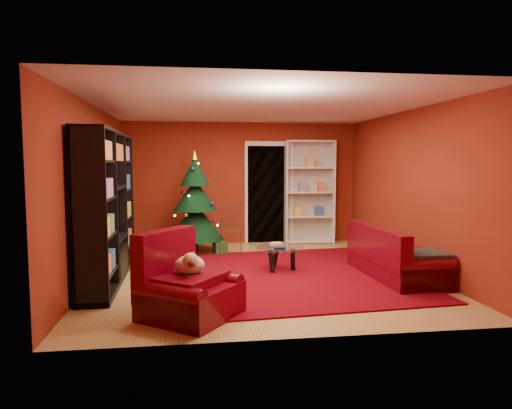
{
  "coord_description": "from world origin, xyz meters",
  "views": [
    {
      "loc": [
        -1.01,
        -7.04,
        1.74
      ],
      "look_at": [
        0.0,
        0.4,
        1.05
      ],
      "focal_mm": 32.0,
      "sensor_mm": 36.0,
      "label": 1
    }
  ],
  "objects": [
    {
      "name": "gift_box_green",
      "position": [
        -0.54,
        1.6,
        0.12
      ],
      "size": [
        0.29,
        0.29,
        0.23
      ],
      "primitive_type": "cube",
      "rotation": [
        0.0,
        0.0,
        0.28
      ],
      "color": "#1D521F",
      "rests_on": "floor"
    },
    {
      "name": "gift_box_red",
      "position": [
        -1.33,
        2.59,
        0.1
      ],
      "size": [
        0.21,
        0.21,
        0.2
      ],
      "primitive_type": "cube",
      "rotation": [
        0.0,
        0.0,
        0.06
      ],
      "color": "maroon",
      "rests_on": "floor"
    },
    {
      "name": "wall_back",
      "position": [
        0.0,
        2.77,
        1.3
      ],
      "size": [
        5.0,
        0.05,
        2.6
      ],
      "primitive_type": "cube",
      "color": "maroon",
      "rests_on": "ground"
    },
    {
      "name": "media_unit",
      "position": [
        -2.27,
        -0.11,
        1.09
      ],
      "size": [
        0.5,
        2.86,
        2.18
      ],
      "primitive_type": null,
      "rotation": [
        0.0,
        0.0,
        0.02
      ],
      "color": "black",
      "rests_on": "floor"
    },
    {
      "name": "white_bookshelf",
      "position": [
        1.46,
        2.57,
        1.11
      ],
      "size": [
        1.07,
        0.43,
        2.27
      ],
      "primitive_type": null,
      "rotation": [
        0.0,
        0.0,
        -0.05
      ],
      "color": "white",
      "rests_on": "floor"
    },
    {
      "name": "coffee_table",
      "position": [
        0.34,
        0.05,
        0.2
      ],
      "size": [
        0.88,
        0.88,
        0.47
      ],
      "primitive_type": null,
      "rotation": [
        0.0,
        0.0,
        0.17
      ],
      "color": "gray",
      "rests_on": "rug"
    },
    {
      "name": "doorway",
      "position": [
        0.6,
        2.73,
        1.05
      ],
      "size": [
        1.06,
        0.6,
        2.16
      ],
      "primitive_type": null,
      "color": "black",
      "rests_on": "floor"
    },
    {
      "name": "wall_right",
      "position": [
        2.52,
        0.0,
        1.3
      ],
      "size": [
        0.05,
        5.5,
        2.6
      ],
      "primitive_type": "cube",
      "color": "maroon",
      "rests_on": "ground"
    },
    {
      "name": "christmas_tree",
      "position": [
        -1.0,
        1.89,
        0.96
      ],
      "size": [
        1.48,
        1.48,
        1.99
      ],
      "primitive_type": null,
      "rotation": [
        0.0,
        0.0,
        0.43
      ],
      "color": "black",
      "rests_on": "floor"
    },
    {
      "name": "rug",
      "position": [
        0.55,
        -0.23,
        0.01
      ],
      "size": [
        3.51,
        4.0,
        0.02
      ],
      "primitive_type": "cube",
      "rotation": [
        0.0,
        0.0,
        0.07
      ],
      "color": "#65010D",
      "rests_on": "floor"
    },
    {
      "name": "floor",
      "position": [
        0.0,
        0.0,
        -0.03
      ],
      "size": [
        5.0,
        5.5,
        0.05
      ],
      "primitive_type": "cube",
      "color": "#AA8549",
      "rests_on": "ground"
    },
    {
      "name": "sofa",
      "position": [
        2.02,
        -0.58,
        0.4
      ],
      "size": [
        0.91,
        1.9,
        0.8
      ],
      "primitive_type": null,
      "rotation": [
        0.0,
        0.0,
        1.61
      ],
      "color": "#4A0410",
      "rests_on": "rug"
    },
    {
      "name": "dog",
      "position": [
        -1.07,
        -1.91,
        0.58
      ],
      "size": [
        0.48,
        0.5,
        0.26
      ],
      "primitive_type": null,
      "rotation": [
        0.0,
        0.0,
        0.92
      ],
      "color": "beige",
      "rests_on": "armchair"
    },
    {
      "name": "ceiling",
      "position": [
        0.0,
        0.0,
        2.62
      ],
      "size": [
        5.0,
        5.5,
        0.05
      ],
      "primitive_type": "cube",
      "color": "silver",
      "rests_on": "wall_back"
    },
    {
      "name": "wall_left",
      "position": [
        -2.52,
        0.0,
        1.3
      ],
      "size": [
        0.05,
        5.5,
        2.6
      ],
      "primitive_type": "cube",
      "color": "maroon",
      "rests_on": "ground"
    },
    {
      "name": "armchair",
      "position": [
        -1.06,
        -1.98,
        0.39
      ],
      "size": [
        1.41,
        1.41,
        0.78
      ],
      "primitive_type": null,
      "rotation": [
        0.0,
        0.0,
        0.92
      ],
      "color": "#4A0410",
      "rests_on": "rug"
    },
    {
      "name": "gift_box_teal",
      "position": [
        -1.3,
        1.38,
        0.15
      ],
      "size": [
        0.4,
        0.4,
        0.3
      ],
      "primitive_type": "cube",
      "rotation": [
        0.0,
        0.0,
        0.4
      ],
      "color": "#125666",
      "rests_on": "floor"
    },
    {
      "name": "acrylic_chair",
      "position": [
        -0.34,
        1.48,
        0.45
      ],
      "size": [
        0.52,
        0.55,
        0.89
      ],
      "primitive_type": null,
      "rotation": [
        0.0,
        0.0,
        -0.14
      ],
      "color": "#66605B",
      "rests_on": "rug"
    }
  ]
}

